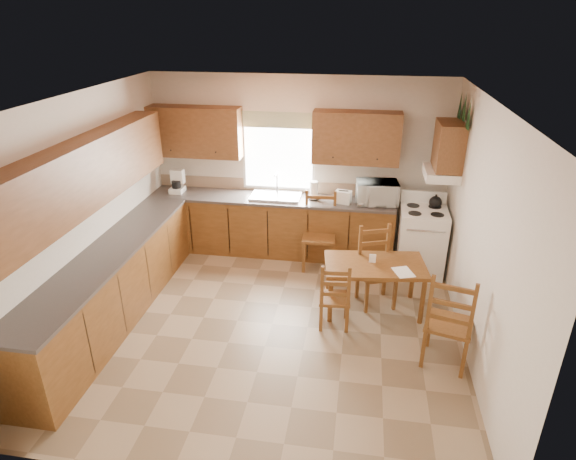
# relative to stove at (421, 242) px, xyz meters

# --- Properties ---
(floor) EXTENTS (4.50, 4.50, 0.00)m
(floor) POSITION_rel_stove_xyz_m (-1.88, -1.63, -0.48)
(floor) COLOR #90795A
(floor) RESTS_ON ground
(ceiling) EXTENTS (4.50, 4.50, 0.00)m
(ceiling) POSITION_rel_stove_xyz_m (-1.88, -1.63, 2.22)
(ceiling) COLOR #98532E
(ceiling) RESTS_ON floor
(wall_left) EXTENTS (4.50, 4.50, 0.00)m
(wall_left) POSITION_rel_stove_xyz_m (-4.13, -1.63, 0.87)
(wall_left) COLOR beige
(wall_left) RESTS_ON floor
(wall_right) EXTENTS (4.50, 4.50, 0.00)m
(wall_right) POSITION_rel_stove_xyz_m (0.37, -1.63, 0.87)
(wall_right) COLOR beige
(wall_right) RESTS_ON floor
(wall_back) EXTENTS (4.50, 4.50, 0.00)m
(wall_back) POSITION_rel_stove_xyz_m (-1.88, 0.62, 0.87)
(wall_back) COLOR beige
(wall_back) RESTS_ON floor
(wall_front) EXTENTS (4.50, 4.50, 0.00)m
(wall_front) POSITION_rel_stove_xyz_m (-1.88, -3.88, 0.87)
(wall_front) COLOR beige
(wall_front) RESTS_ON floor
(lower_cab_back) EXTENTS (3.75, 0.60, 0.88)m
(lower_cab_back) POSITION_rel_stove_xyz_m (-2.25, 0.32, -0.04)
(lower_cab_back) COLOR brown
(lower_cab_back) RESTS_ON floor
(lower_cab_left) EXTENTS (0.60, 3.60, 0.88)m
(lower_cab_left) POSITION_rel_stove_xyz_m (-3.83, -1.78, -0.04)
(lower_cab_left) COLOR brown
(lower_cab_left) RESTS_ON floor
(counter_back) EXTENTS (3.75, 0.63, 0.04)m
(counter_back) POSITION_rel_stove_xyz_m (-2.25, 0.32, 0.42)
(counter_back) COLOR #46403D
(counter_back) RESTS_ON lower_cab_back
(counter_left) EXTENTS (0.63, 3.60, 0.04)m
(counter_left) POSITION_rel_stove_xyz_m (-3.83, -1.78, 0.42)
(counter_left) COLOR #46403D
(counter_left) RESTS_ON lower_cab_left
(backsplash) EXTENTS (3.75, 0.01, 0.18)m
(backsplash) POSITION_rel_stove_xyz_m (-2.25, 0.61, 0.53)
(backsplash) COLOR #92765B
(backsplash) RESTS_ON counter_back
(upper_cab_back_left) EXTENTS (1.41, 0.33, 0.75)m
(upper_cab_back_left) POSITION_rel_stove_xyz_m (-3.43, 0.45, 1.38)
(upper_cab_back_left) COLOR brown
(upper_cab_back_left) RESTS_ON wall_back
(upper_cab_back_right) EXTENTS (1.25, 0.33, 0.75)m
(upper_cab_back_right) POSITION_rel_stove_xyz_m (-1.02, 0.45, 1.38)
(upper_cab_back_right) COLOR brown
(upper_cab_back_right) RESTS_ON wall_back
(upper_cab_left) EXTENTS (0.33, 3.60, 0.75)m
(upper_cab_left) POSITION_rel_stove_xyz_m (-3.96, -1.78, 1.38)
(upper_cab_left) COLOR brown
(upper_cab_left) RESTS_ON wall_left
(upper_cab_stove) EXTENTS (0.33, 0.62, 0.62)m
(upper_cab_stove) POSITION_rel_stove_xyz_m (0.20, 0.02, 1.42)
(upper_cab_stove) COLOR brown
(upper_cab_stove) RESTS_ON wall_right
(range_hood) EXTENTS (0.44, 0.62, 0.12)m
(range_hood) POSITION_rel_stove_xyz_m (0.15, 0.02, 1.04)
(range_hood) COLOR white
(range_hood) RESTS_ON wall_right
(window_frame) EXTENTS (1.13, 0.02, 1.18)m
(window_frame) POSITION_rel_stove_xyz_m (-2.18, 0.59, 1.07)
(window_frame) COLOR white
(window_frame) RESTS_ON wall_back
(window_pane) EXTENTS (1.05, 0.01, 1.10)m
(window_pane) POSITION_rel_stove_xyz_m (-2.18, 0.58, 1.07)
(window_pane) COLOR white
(window_pane) RESTS_ON wall_back
(window_valance) EXTENTS (1.19, 0.01, 0.24)m
(window_valance) POSITION_rel_stove_xyz_m (-2.18, 0.56, 1.57)
(window_valance) COLOR #50703F
(window_valance) RESTS_ON wall_back
(sink_basin) EXTENTS (0.75, 0.45, 0.04)m
(sink_basin) POSITION_rel_stove_xyz_m (-2.18, 0.32, 0.46)
(sink_basin) COLOR silver
(sink_basin) RESTS_ON counter_back
(pine_decal_a) EXTENTS (0.22, 0.22, 0.36)m
(pine_decal_a) POSITION_rel_stove_xyz_m (0.33, -0.30, 1.90)
(pine_decal_a) COLOR black
(pine_decal_a) RESTS_ON wall_right
(pine_decal_b) EXTENTS (0.22, 0.22, 0.36)m
(pine_decal_b) POSITION_rel_stove_xyz_m (0.33, 0.02, 1.94)
(pine_decal_b) COLOR black
(pine_decal_b) RESTS_ON wall_right
(pine_decal_c) EXTENTS (0.22, 0.22, 0.36)m
(pine_decal_c) POSITION_rel_stove_xyz_m (0.33, 0.34, 1.90)
(pine_decal_c) COLOR black
(pine_decal_c) RESTS_ON wall_right
(stove) EXTENTS (0.66, 0.68, 0.96)m
(stove) POSITION_rel_stove_xyz_m (0.00, 0.00, 0.00)
(stove) COLOR white
(stove) RESTS_ON floor
(coffeemaker) EXTENTS (0.27, 0.30, 0.35)m
(coffeemaker) POSITION_rel_stove_xyz_m (-3.75, 0.31, 0.62)
(coffeemaker) COLOR white
(coffeemaker) RESTS_ON counter_back
(paper_towel) EXTENTS (0.14, 0.14, 0.28)m
(paper_towel) POSITION_rel_stove_xyz_m (-1.60, 0.33, 0.58)
(paper_towel) COLOR white
(paper_towel) RESTS_ON counter_back
(toaster) EXTENTS (0.25, 0.19, 0.19)m
(toaster) POSITION_rel_stove_xyz_m (-1.16, 0.25, 0.53)
(toaster) COLOR white
(toaster) RESTS_ON counter_back
(microwave) EXTENTS (0.59, 0.45, 0.33)m
(microwave) POSITION_rel_stove_xyz_m (-0.67, 0.32, 0.61)
(microwave) COLOR white
(microwave) RESTS_ON counter_back
(dining_table) EXTENTS (1.31, 0.85, 0.66)m
(dining_table) POSITION_rel_stove_xyz_m (-0.67, -1.10, -0.15)
(dining_table) COLOR brown
(dining_table) RESTS_ON floor
(chair_near_left) EXTENTS (0.39, 0.38, 0.87)m
(chair_near_left) POSITION_rel_stove_xyz_m (-1.14, -1.52, -0.04)
(chair_near_left) COLOR brown
(chair_near_left) RESTS_ON floor
(chair_near_right) EXTENTS (0.57, 0.56, 1.12)m
(chair_near_right) POSITION_rel_stove_xyz_m (0.11, -2.01, 0.08)
(chair_near_right) COLOR brown
(chair_near_right) RESTS_ON floor
(chair_far_left) EXTENTS (0.49, 0.47, 1.13)m
(chair_far_left) POSITION_rel_stove_xyz_m (-1.47, -0.08, 0.09)
(chair_far_left) COLOR brown
(chair_far_left) RESTS_ON floor
(chair_far_right) EXTENTS (0.56, 0.54, 1.04)m
(chair_far_right) POSITION_rel_stove_xyz_m (-0.63, -0.96, 0.04)
(chair_far_right) COLOR brown
(chair_far_right) RESTS_ON floor
(table_paper) EXTENTS (0.29, 0.33, 0.00)m
(table_paper) POSITION_rel_stove_xyz_m (-0.34, -1.26, 0.18)
(table_paper) COLOR white
(table_paper) RESTS_ON dining_table
(table_card) EXTENTS (0.08, 0.02, 0.11)m
(table_card) POSITION_rel_stove_xyz_m (-0.71, -1.07, 0.24)
(table_card) COLOR white
(table_card) RESTS_ON dining_table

